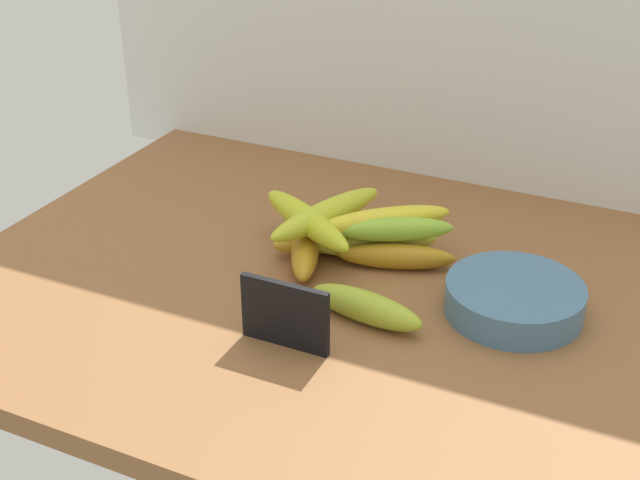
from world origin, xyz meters
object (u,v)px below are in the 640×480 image
at_px(fruit_bowl, 514,299).
at_px(banana_6, 397,230).
at_px(banana_1, 305,248).
at_px(banana_0, 334,238).
at_px(banana_5, 327,214).
at_px(banana_4, 366,307).
at_px(banana_2, 396,256).
at_px(banana_7, 384,220).
at_px(banana_3, 376,242).
at_px(banana_8, 306,220).
at_px(chalkboard_sign, 285,317).

height_order(fruit_bowl, banana_6, banana_6).
bearing_deg(banana_6, banana_1, -158.49).
height_order(banana_0, banana_5, banana_5).
bearing_deg(banana_4, banana_2, 95.45).
xyz_separation_m(banana_4, banana_7, (-0.04, 0.16, 0.04)).
distance_m(banana_3, banana_6, 0.05).
bearing_deg(banana_2, fruit_bowl, -14.01).
distance_m(banana_1, banana_7, 0.11).
xyz_separation_m(banana_0, banana_8, (-0.03, -0.03, 0.04)).
bearing_deg(banana_4, banana_8, 139.98).
relative_size(banana_3, banana_8, 0.87).
height_order(banana_4, banana_8, banana_8).
relative_size(banana_0, banana_3, 0.99).
xyz_separation_m(fruit_bowl, banana_2, (-0.17, 0.04, -0.00)).
relative_size(chalkboard_sign, banana_0, 0.64).
relative_size(banana_3, banana_6, 1.10).
height_order(banana_2, banana_5, banana_5).
xyz_separation_m(banana_3, banana_6, (0.03, -0.01, 0.03)).
distance_m(banana_4, banana_6, 0.15).
bearing_deg(banana_5, banana_2, -0.07).
bearing_deg(banana_6, banana_2, -68.58).
distance_m(chalkboard_sign, banana_7, 0.24).
bearing_deg(fruit_bowl, banana_5, 171.11).
bearing_deg(fruit_bowl, chalkboard_sign, -141.33).
distance_m(chalkboard_sign, banana_6, 0.24).
height_order(banana_4, banana_5, banana_5).
bearing_deg(banana_8, fruit_bowl, -3.92).
relative_size(chalkboard_sign, banana_7, 0.58).
relative_size(banana_5, banana_6, 1.30).
relative_size(banana_1, banana_6, 1.05).
bearing_deg(banana_5, banana_8, -130.91).
bearing_deg(banana_2, banana_1, -163.72).
relative_size(banana_1, banana_7, 0.88).
height_order(banana_6, banana_8, banana_8).
bearing_deg(banana_7, banana_0, -167.42).
bearing_deg(banana_1, banana_6, 21.51).
height_order(banana_1, banana_5, banana_5).
bearing_deg(banana_4, banana_5, 130.29).
bearing_deg(banana_1, banana_2, 16.28).
relative_size(banana_3, banana_5, 0.84).
bearing_deg(banana_2, banana_4, -84.55).
bearing_deg(banana_7, banana_4, -75.91).
bearing_deg(chalkboard_sign, banana_1, 109.31).
bearing_deg(banana_7, banana_5, -164.90).
bearing_deg(banana_8, banana_1, -71.14).
bearing_deg(banana_8, banana_0, 44.92).
distance_m(chalkboard_sign, banana_5, 0.23).
xyz_separation_m(banana_2, banana_5, (-0.10, 0.00, 0.04)).
height_order(chalkboard_sign, fruit_bowl, chalkboard_sign).
xyz_separation_m(banana_1, banana_3, (0.08, 0.06, 0.00)).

